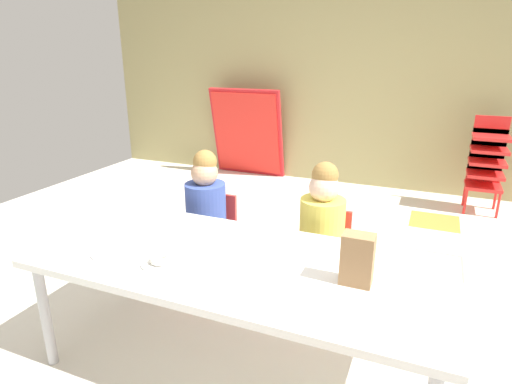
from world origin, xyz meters
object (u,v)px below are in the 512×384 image
at_px(folded_activity_table, 247,133).
at_px(paper_plate_center_table, 111,253).
at_px(craft_table, 238,267).
at_px(seated_child_near_camera, 206,206).
at_px(seated_child_middle_seat, 322,224).
at_px(paper_plate_near_edge, 161,263).
at_px(kid_chair_red_stack, 487,160).
at_px(donut_powdered_on_plate, 161,259).
at_px(paper_bag_brown, 357,259).

bearing_deg(folded_activity_table, paper_plate_center_table, -76.92).
relative_size(craft_table, seated_child_near_camera, 2.09).
relative_size(craft_table, seated_child_middle_seat, 2.09).
bearing_deg(paper_plate_near_edge, craft_table, 30.48).
bearing_deg(kid_chair_red_stack, paper_plate_near_edge, -116.99).
height_order(folded_activity_table, donut_powdered_on_plate, folded_activity_table).
bearing_deg(paper_plate_center_table, kid_chair_red_stack, 59.12).
height_order(seated_child_near_camera, paper_plate_center_table, seated_child_near_camera).
distance_m(kid_chair_red_stack, donut_powdered_on_plate, 3.46).
bearing_deg(donut_powdered_on_plate, seated_child_near_camera, 105.34).
xyz_separation_m(craft_table, paper_plate_center_table, (-0.58, -0.19, 0.05)).
height_order(kid_chair_red_stack, folded_activity_table, folded_activity_table).
bearing_deg(kid_chair_red_stack, donut_powdered_on_plate, -116.99).
height_order(paper_bag_brown, donut_powdered_on_plate, paper_bag_brown).
height_order(folded_activity_table, paper_bag_brown, folded_activity_table).
distance_m(paper_plate_near_edge, donut_powdered_on_plate, 0.02).
xyz_separation_m(paper_bag_brown, paper_plate_center_table, (-1.13, -0.18, -0.11)).
relative_size(folded_activity_table, donut_powdered_on_plate, 10.54).
relative_size(craft_table, donut_powdered_on_plate, 18.56).
height_order(seated_child_middle_seat, paper_plate_near_edge, seated_child_middle_seat).
height_order(craft_table, seated_child_middle_seat, seated_child_middle_seat).
xyz_separation_m(seated_child_middle_seat, paper_plate_center_table, (-0.82, -0.83, 0.04)).
distance_m(craft_table, seated_child_middle_seat, 0.69).
height_order(craft_table, donut_powdered_on_plate, donut_powdered_on_plate).
xyz_separation_m(kid_chair_red_stack, paper_plate_near_edge, (-1.57, -3.08, 0.08)).
xyz_separation_m(kid_chair_red_stack, paper_bag_brown, (-0.72, -2.91, 0.18)).
bearing_deg(seated_child_middle_seat, seated_child_near_camera, 180.00).
xyz_separation_m(paper_plate_near_edge, donut_powdered_on_plate, (0.00, 0.00, 0.02)).
relative_size(kid_chair_red_stack, paper_plate_near_edge, 5.11).
bearing_deg(seated_child_near_camera, donut_powdered_on_plate, -74.66).
xyz_separation_m(seated_child_near_camera, paper_plate_center_table, (-0.05, -0.83, 0.04)).
height_order(kid_chair_red_stack, paper_plate_near_edge, kid_chair_red_stack).
height_order(craft_table, seated_child_near_camera, seated_child_near_camera).
distance_m(folded_activity_table, paper_bag_brown, 3.70).
relative_size(seated_child_near_camera, seated_child_middle_seat, 1.00).
bearing_deg(paper_bag_brown, kid_chair_red_stack, 76.02).
xyz_separation_m(paper_plate_near_edge, paper_plate_center_table, (-0.28, -0.01, 0.00)).
relative_size(seated_child_near_camera, paper_bag_brown, 4.17).
height_order(seated_child_middle_seat, kid_chair_red_stack, seated_child_middle_seat).
relative_size(seated_child_near_camera, paper_plate_near_edge, 5.10).
bearing_deg(folded_activity_table, seated_child_near_camera, -71.70).
relative_size(seated_child_middle_seat, donut_powdered_on_plate, 8.90).
height_order(craft_table, paper_plate_near_edge, paper_plate_near_edge).
xyz_separation_m(paper_bag_brown, donut_powdered_on_plate, (-0.85, -0.17, -0.09)).
distance_m(seated_child_near_camera, seated_child_middle_seat, 0.77).
height_order(kid_chair_red_stack, paper_plate_center_table, kid_chair_red_stack).
relative_size(seated_child_middle_seat, paper_plate_near_edge, 5.10).
distance_m(seated_child_middle_seat, donut_powdered_on_plate, 0.99).
height_order(seated_child_near_camera, kid_chair_red_stack, seated_child_near_camera).
bearing_deg(seated_child_middle_seat, paper_plate_near_edge, -123.20).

